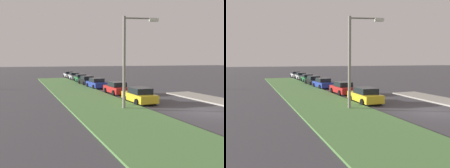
% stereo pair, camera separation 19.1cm
% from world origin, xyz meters
% --- Properties ---
extents(ground, '(300.00, 300.00, 0.00)m').
position_xyz_m(ground, '(0.00, 0.00, 0.00)').
color(ground, '#423F44').
extents(grass_median, '(60.00, 6.00, 0.12)m').
position_xyz_m(grass_median, '(10.00, 6.98, 0.06)').
color(grass_median, '#517F42').
rests_on(grass_median, ground).
extents(parked_car_yellow, '(4.31, 2.04, 1.47)m').
position_xyz_m(parked_car_yellow, '(5.53, 3.10, 0.72)').
color(parked_car_yellow, gold).
rests_on(parked_car_yellow, ground).
extents(parked_car_red, '(4.32, 2.05, 1.47)m').
position_xyz_m(parked_car_red, '(11.97, 2.81, 0.72)').
color(parked_car_red, red).
rests_on(parked_car_red, ground).
extents(parked_car_blue, '(4.39, 2.19, 1.47)m').
position_xyz_m(parked_car_blue, '(18.75, 3.22, 0.72)').
color(parked_car_blue, '#23389E').
rests_on(parked_car_blue, ground).
extents(parked_car_black, '(4.36, 2.13, 1.47)m').
position_xyz_m(parked_car_black, '(23.96, 3.27, 0.72)').
color(parked_car_black, black).
rests_on(parked_car_black, ground).
extents(parked_car_green, '(4.40, 2.22, 1.47)m').
position_xyz_m(parked_car_green, '(29.40, 2.94, 0.72)').
color(parked_car_green, '#1E6B38').
rests_on(parked_car_green, ground).
extents(parked_car_silver, '(4.33, 2.08, 1.47)m').
position_xyz_m(parked_car_silver, '(35.72, 2.86, 0.72)').
color(parked_car_silver, '#B2B5BA').
rests_on(parked_car_silver, ground).
extents(parked_car_white, '(4.35, 2.12, 1.47)m').
position_xyz_m(parked_car_white, '(41.79, 2.84, 0.72)').
color(parked_car_white, silver).
rests_on(parked_car_white, ground).
extents(streetlight, '(0.98, 2.83, 7.50)m').
position_xyz_m(streetlight, '(3.19, 5.32, 4.39)').
color(streetlight, gray).
rests_on(streetlight, ground).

